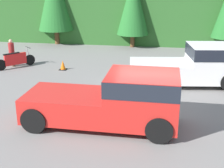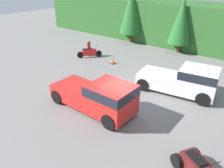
{
  "view_description": "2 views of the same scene",
  "coord_description": "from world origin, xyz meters",
  "px_view_note": "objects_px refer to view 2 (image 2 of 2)",
  "views": [
    {
      "loc": [
        0.35,
        -10.94,
        5.05
      ],
      "look_at": [
        -1.58,
        0.94,
        0.95
      ],
      "focal_mm": 50.0,
      "sensor_mm": 36.0,
      "label": 1
    },
    {
      "loc": [
        6.26,
        -9.16,
        7.38
      ],
      "look_at": [
        -1.58,
        0.94,
        0.95
      ],
      "focal_mm": 35.0,
      "sensor_mm": 36.0,
      "label": 2
    }
  ],
  "objects_px": {
    "dirt_bike": "(90,53)",
    "traffic_cone": "(113,61)",
    "pickup_truck_red": "(99,96)",
    "quad_atv": "(197,168)",
    "pickup_truck_second": "(185,80)",
    "rider_person": "(89,47)"
  },
  "relations": [
    {
      "from": "pickup_truck_red",
      "to": "pickup_truck_second",
      "type": "height_order",
      "value": "same"
    },
    {
      "from": "pickup_truck_red",
      "to": "quad_atv",
      "type": "bearing_deg",
      "value": -10.28
    },
    {
      "from": "rider_person",
      "to": "pickup_truck_red",
      "type": "bearing_deg",
      "value": -84.06
    },
    {
      "from": "quad_atv",
      "to": "pickup_truck_second",
      "type": "bearing_deg",
      "value": 146.44
    },
    {
      "from": "dirt_bike",
      "to": "pickup_truck_red",
      "type": "bearing_deg",
      "value": -93.17
    },
    {
      "from": "rider_person",
      "to": "traffic_cone",
      "type": "height_order",
      "value": "rider_person"
    },
    {
      "from": "dirt_bike",
      "to": "traffic_cone",
      "type": "height_order",
      "value": "dirt_bike"
    },
    {
      "from": "dirt_bike",
      "to": "rider_person",
      "type": "distance_m",
      "value": 0.61
    },
    {
      "from": "traffic_cone",
      "to": "quad_atv",
      "type": "bearing_deg",
      "value": -37.26
    },
    {
      "from": "quad_atv",
      "to": "rider_person",
      "type": "distance_m",
      "value": 15.85
    },
    {
      "from": "pickup_truck_red",
      "to": "traffic_cone",
      "type": "height_order",
      "value": "pickup_truck_red"
    },
    {
      "from": "quad_atv",
      "to": "traffic_cone",
      "type": "relative_size",
      "value": 4.22
    },
    {
      "from": "quad_atv",
      "to": "traffic_cone",
      "type": "xyz_separation_m",
      "value": [
        -10.36,
        7.88,
        -0.2
      ]
    },
    {
      "from": "dirt_bike",
      "to": "quad_atv",
      "type": "xyz_separation_m",
      "value": [
        13.25,
        -7.85,
        -0.01
      ]
    },
    {
      "from": "quad_atv",
      "to": "pickup_truck_red",
      "type": "bearing_deg",
      "value": -160.31
    },
    {
      "from": "pickup_truck_second",
      "to": "quad_atv",
      "type": "bearing_deg",
      "value": -72.04
    },
    {
      "from": "pickup_truck_second",
      "to": "dirt_bike",
      "type": "height_order",
      "value": "pickup_truck_second"
    },
    {
      "from": "pickup_truck_red",
      "to": "rider_person",
      "type": "bearing_deg",
      "value": 137.33
    },
    {
      "from": "dirt_bike",
      "to": "traffic_cone",
      "type": "bearing_deg",
      "value": -49.16
    },
    {
      "from": "pickup_truck_second",
      "to": "quad_atv",
      "type": "relative_size",
      "value": 2.34
    },
    {
      "from": "dirt_bike",
      "to": "traffic_cone",
      "type": "relative_size",
      "value": 3.52
    },
    {
      "from": "pickup_truck_red",
      "to": "pickup_truck_second",
      "type": "xyz_separation_m",
      "value": [
        3.11,
        5.2,
        -0.0
      ]
    }
  ]
}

